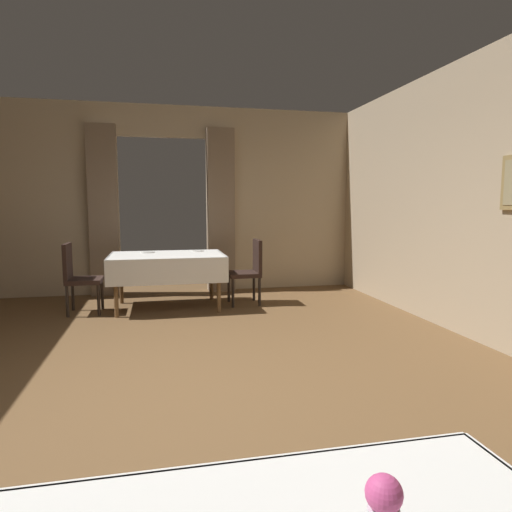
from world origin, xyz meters
TOP-DOWN VIEW (x-y plane):
  - ground at (0.00, 0.00)m, footprint 10.08×10.08m
  - wall_back at (0.00, 4.18)m, footprint 6.40×0.27m
  - dining_table_mid at (0.02, 2.97)m, footprint 1.55×1.07m
  - chair_mid_right at (1.18, 2.98)m, footprint 0.44×0.44m
  - chair_mid_left at (-1.14, 2.88)m, footprint 0.44×0.44m
  - plate_mid_a at (-0.24, 3.24)m, footprint 0.19×0.19m
  - plate_mid_b at (0.46, 3.29)m, footprint 0.18×0.18m

SIDE VIEW (x-z plane):
  - ground at x=0.00m, z-range 0.00..0.00m
  - chair_mid_right at x=1.18m, z-range 0.05..0.98m
  - chair_mid_left at x=-1.14m, z-range 0.05..0.98m
  - dining_table_mid at x=0.02m, z-range 0.28..1.03m
  - plate_mid_a at x=-0.24m, z-range 0.75..0.76m
  - plate_mid_b at x=0.46m, z-range 0.75..0.76m
  - wall_back at x=0.00m, z-range 0.02..3.02m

